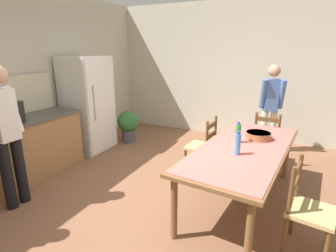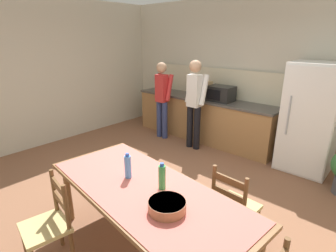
{
  "view_description": "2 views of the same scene",
  "coord_description": "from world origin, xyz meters",
  "px_view_note": "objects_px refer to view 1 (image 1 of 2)",
  "views": [
    {
      "loc": [
        -2.6,
        -1.3,
        1.89
      ],
      "look_at": [
        0.13,
        0.01,
        1.01
      ],
      "focal_mm": 28.0,
      "sensor_mm": 36.0,
      "label": 1
    },
    {
      "loc": [
        2.11,
        -2.33,
        2.13
      ],
      "look_at": [
        0.21,
        -0.19,
        1.16
      ],
      "focal_mm": 28.0,
      "sensor_mm": 36.0,
      "label": 2
    }
  ],
  "objects_px": {
    "serving_bowl": "(258,135)",
    "person_by_table": "(271,105)",
    "bottle_off_centre": "(238,133)",
    "chair_side_near_left": "(307,209)",
    "bottle_near_centre": "(237,144)",
    "refrigerator": "(88,105)",
    "person_at_counter": "(6,131)",
    "potted_plant": "(128,124)",
    "chair_head_end": "(267,139)",
    "dining_table": "(243,152)",
    "chair_side_far_right": "(203,146)"
  },
  "relations": [
    {
      "from": "dining_table",
      "to": "chair_side_near_left",
      "type": "relative_size",
      "value": 2.59
    },
    {
      "from": "serving_bowl",
      "to": "chair_head_end",
      "type": "distance_m",
      "value": 1.09
    },
    {
      "from": "chair_side_far_right",
      "to": "person_at_counter",
      "type": "relative_size",
      "value": 0.52
    },
    {
      "from": "dining_table",
      "to": "bottle_near_centre",
      "type": "bearing_deg",
      "value": 173.84
    },
    {
      "from": "bottle_off_centre",
      "to": "serving_bowl",
      "type": "xyz_separation_m",
      "value": [
        0.26,
        -0.22,
        -0.07
      ]
    },
    {
      "from": "person_at_counter",
      "to": "person_by_table",
      "type": "bearing_deg",
      "value": -129.26
    },
    {
      "from": "refrigerator",
      "to": "potted_plant",
      "type": "xyz_separation_m",
      "value": [
        0.67,
        -0.43,
        -0.5
      ]
    },
    {
      "from": "chair_side_near_left",
      "to": "potted_plant",
      "type": "height_order",
      "value": "chair_side_near_left"
    },
    {
      "from": "refrigerator",
      "to": "person_at_counter",
      "type": "xyz_separation_m",
      "value": [
        -1.94,
        -0.5,
        0.09
      ]
    },
    {
      "from": "serving_bowl",
      "to": "chair_side_near_left",
      "type": "height_order",
      "value": "chair_side_near_left"
    },
    {
      "from": "person_by_table",
      "to": "potted_plant",
      "type": "bearing_deg",
      "value": -91.85
    },
    {
      "from": "bottle_near_centre",
      "to": "chair_side_near_left",
      "type": "xyz_separation_m",
      "value": [
        -0.31,
        -0.74,
        -0.44
      ]
    },
    {
      "from": "chair_side_far_right",
      "to": "potted_plant",
      "type": "xyz_separation_m",
      "value": [
        0.74,
        1.89,
        -0.06
      ]
    },
    {
      "from": "bottle_near_centre",
      "to": "potted_plant",
      "type": "xyz_separation_m",
      "value": [
        1.62,
        2.57,
        -0.49
      ]
    },
    {
      "from": "bottle_near_centre",
      "to": "chair_side_near_left",
      "type": "bearing_deg",
      "value": -112.42
    },
    {
      "from": "chair_head_end",
      "to": "chair_side_near_left",
      "type": "bearing_deg",
      "value": 108.88
    },
    {
      "from": "dining_table",
      "to": "chair_head_end",
      "type": "relative_size",
      "value": 2.59
    },
    {
      "from": "chair_head_end",
      "to": "chair_side_far_right",
      "type": "bearing_deg",
      "value": 47.03
    },
    {
      "from": "serving_bowl",
      "to": "potted_plant",
      "type": "height_order",
      "value": "serving_bowl"
    },
    {
      "from": "dining_table",
      "to": "chair_head_end",
      "type": "distance_m",
      "value": 1.45
    },
    {
      "from": "serving_bowl",
      "to": "person_by_table",
      "type": "relative_size",
      "value": 0.2
    },
    {
      "from": "person_at_counter",
      "to": "chair_side_far_right",
      "type": "bearing_deg",
      "value": -134.38
    },
    {
      "from": "refrigerator",
      "to": "bottle_off_centre",
      "type": "bearing_deg",
      "value": -100.45
    },
    {
      "from": "dining_table",
      "to": "person_by_table",
      "type": "height_order",
      "value": "person_by_table"
    },
    {
      "from": "dining_table",
      "to": "bottle_near_centre",
      "type": "distance_m",
      "value": 0.34
    },
    {
      "from": "chair_side_near_left",
      "to": "potted_plant",
      "type": "distance_m",
      "value": 3.83
    },
    {
      "from": "potted_plant",
      "to": "serving_bowl",
      "type": "bearing_deg",
      "value": -109.26
    },
    {
      "from": "bottle_off_centre",
      "to": "person_by_table",
      "type": "relative_size",
      "value": 0.16
    },
    {
      "from": "person_at_counter",
      "to": "person_by_table",
      "type": "height_order",
      "value": "person_at_counter"
    },
    {
      "from": "refrigerator",
      "to": "person_by_table",
      "type": "distance_m",
      "value": 3.41
    },
    {
      "from": "dining_table",
      "to": "person_at_counter",
      "type": "distance_m",
      "value": 2.85
    },
    {
      "from": "serving_bowl",
      "to": "person_by_table",
      "type": "bearing_deg",
      "value": -0.25
    },
    {
      "from": "serving_bowl",
      "to": "refrigerator",
      "type": "bearing_deg",
      "value": 84.94
    },
    {
      "from": "serving_bowl",
      "to": "chair_side_near_left",
      "type": "xyz_separation_m",
      "value": [
        -0.97,
        -0.6,
        -0.36
      ]
    },
    {
      "from": "refrigerator",
      "to": "potted_plant",
      "type": "bearing_deg",
      "value": -32.58
    },
    {
      "from": "chair_side_far_right",
      "to": "person_by_table",
      "type": "height_order",
      "value": "person_by_table"
    },
    {
      "from": "bottle_off_centre",
      "to": "serving_bowl",
      "type": "height_order",
      "value": "bottle_off_centre"
    },
    {
      "from": "bottle_near_centre",
      "to": "chair_head_end",
      "type": "height_order",
      "value": "bottle_near_centre"
    },
    {
      "from": "refrigerator",
      "to": "chair_head_end",
      "type": "xyz_separation_m",
      "value": [
        0.75,
        -3.19,
        -0.45
      ]
    },
    {
      "from": "person_at_counter",
      "to": "potted_plant",
      "type": "distance_m",
      "value": 2.67
    },
    {
      "from": "refrigerator",
      "to": "dining_table",
      "type": "bearing_deg",
      "value": -102.37
    },
    {
      "from": "chair_side_near_left",
      "to": "potted_plant",
      "type": "relative_size",
      "value": 1.36
    },
    {
      "from": "refrigerator",
      "to": "potted_plant",
      "type": "relative_size",
      "value": 2.67
    },
    {
      "from": "refrigerator",
      "to": "chair_side_far_right",
      "type": "height_order",
      "value": "refrigerator"
    },
    {
      "from": "bottle_off_centre",
      "to": "chair_side_near_left",
      "type": "bearing_deg",
      "value": -131.1
    },
    {
      "from": "person_by_table",
      "to": "potted_plant",
      "type": "height_order",
      "value": "person_by_table"
    },
    {
      "from": "refrigerator",
      "to": "potted_plant",
      "type": "distance_m",
      "value": 0.94
    },
    {
      "from": "chair_side_far_right",
      "to": "dining_table",
      "type": "bearing_deg",
      "value": 54.06
    },
    {
      "from": "person_by_table",
      "to": "chair_side_near_left",
      "type": "bearing_deg",
      "value": -2.09
    },
    {
      "from": "chair_head_end",
      "to": "person_by_table",
      "type": "xyz_separation_m",
      "value": [
        0.56,
        0.03,
        0.48
      ]
    }
  ]
}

